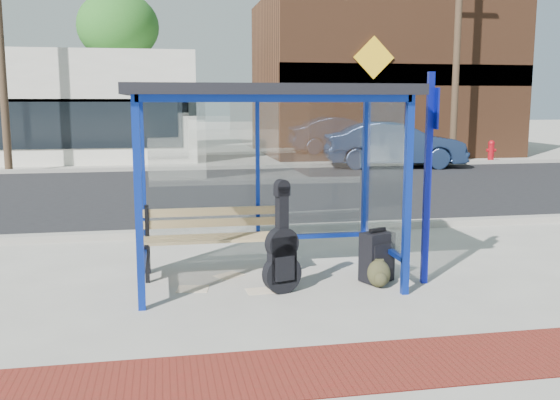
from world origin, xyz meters
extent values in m
plane|color=#B2ADA0|center=(0.00, 0.00, 0.00)|extent=(120.00, 120.00, 0.00)
cube|color=maroon|center=(0.00, -2.60, 0.01)|extent=(60.00, 1.00, 0.01)
cube|color=gray|center=(0.00, 2.90, 0.06)|extent=(60.00, 0.25, 0.12)
cube|color=black|center=(0.00, 8.00, 0.00)|extent=(60.00, 10.00, 0.00)
cube|color=gray|center=(0.00, 13.10, 0.06)|extent=(60.00, 0.25, 0.12)
cube|color=#B2ADA0|center=(0.00, 15.00, 0.00)|extent=(60.00, 4.00, 0.01)
cube|color=#0E299A|center=(-1.50, -0.75, 1.15)|extent=(0.08, 0.08, 2.30)
cube|color=#0E299A|center=(1.50, -0.75, 1.15)|extent=(0.08, 0.08, 2.30)
cube|color=#0E299A|center=(-1.50, 0.75, 1.15)|extent=(0.08, 0.08, 2.30)
cube|color=#0E299A|center=(1.50, 0.75, 1.15)|extent=(0.08, 0.08, 2.30)
cube|color=#0E299A|center=(0.00, 0.75, 2.26)|extent=(3.00, 0.08, 0.08)
cube|color=#0E299A|center=(0.00, -0.75, 2.26)|extent=(3.00, 0.08, 0.08)
cube|color=#0E299A|center=(-1.50, 0.00, 2.26)|extent=(0.08, 1.50, 0.08)
cube|color=#0E299A|center=(1.50, 0.00, 2.26)|extent=(0.08, 1.50, 0.08)
cube|color=#0E299A|center=(0.00, 0.75, 0.40)|extent=(3.00, 0.08, 0.06)
cube|color=#0E299A|center=(-1.50, 0.00, 0.40)|extent=(0.08, 1.50, 0.06)
cube|color=#0E299A|center=(1.50, 0.00, 0.40)|extent=(0.08, 1.50, 0.06)
cube|color=#0E299A|center=(0.00, 0.75, 1.35)|extent=(0.05, 0.05, 1.90)
cube|color=silver|center=(0.00, 0.75, 1.31)|extent=(2.84, 0.01, 1.82)
cube|color=silver|center=(-1.50, 0.00, 1.31)|extent=(0.02, 1.34, 1.82)
cube|color=silver|center=(1.50, 0.00, 1.31)|extent=(0.02, 1.34, 1.82)
cube|color=black|center=(0.00, 0.00, 2.36)|extent=(3.30, 1.80, 0.12)
cube|color=#59331E|center=(8.00, 18.50, 3.20)|extent=(10.00, 7.00, 6.40)
cube|color=black|center=(8.00, 15.05, 3.20)|extent=(10.00, 0.10, 0.80)
cube|color=yellow|center=(6.50, 14.95, 3.80)|extent=(1.56, 0.06, 1.56)
cylinder|color=#4C3826|center=(-3.00, 22.00, 2.50)|extent=(0.36, 0.36, 5.00)
ellipsoid|color=#1D5F1B|center=(-3.00, 22.00, 5.50)|extent=(3.60, 3.60, 3.06)
cylinder|color=#4C3826|center=(12.50, 22.00, 2.50)|extent=(0.36, 0.36, 5.00)
ellipsoid|color=#1D5F1B|center=(12.50, 22.00, 5.50)|extent=(3.60, 3.60, 3.06)
cylinder|color=#4C3826|center=(-6.00, 13.40, 4.00)|extent=(0.24, 0.24, 8.00)
cylinder|color=#4C3826|center=(9.00, 13.40, 4.00)|extent=(0.24, 0.24, 8.00)
cube|color=black|center=(-1.46, 0.28, 0.24)|extent=(0.05, 0.05, 0.48)
cube|color=black|center=(-1.46, 0.70, 0.46)|extent=(0.05, 0.05, 0.91)
cube|color=black|center=(-1.46, 0.49, 0.24)|extent=(0.06, 0.44, 0.05)
cube|color=black|center=(0.26, 0.27, 0.24)|extent=(0.05, 0.05, 0.48)
cube|color=black|center=(0.26, 0.68, 0.46)|extent=(0.05, 0.05, 0.91)
cube|color=black|center=(0.26, 0.47, 0.24)|extent=(0.06, 0.44, 0.05)
cube|color=tan|center=(-0.60, 0.30, 0.48)|extent=(1.93, 0.11, 0.04)
cube|color=tan|center=(-0.60, 0.42, 0.48)|extent=(1.93, 0.11, 0.04)
cube|color=tan|center=(-0.60, 0.54, 0.48)|extent=(1.93, 0.11, 0.04)
cube|color=tan|center=(-0.60, 0.66, 0.48)|extent=(1.93, 0.11, 0.04)
cube|color=tan|center=(-0.60, 0.70, 0.64)|extent=(1.93, 0.05, 0.11)
cube|color=tan|center=(-0.60, 0.70, 0.79)|extent=(1.93, 0.05, 0.11)
cylinder|color=black|center=(0.10, -0.44, 0.23)|extent=(0.48, 0.26, 0.46)
cylinder|color=black|center=(0.10, -0.44, 0.59)|extent=(0.41, 0.24, 0.39)
cube|color=black|center=(0.10, -0.44, 0.41)|extent=(0.35, 0.22, 0.55)
cube|color=black|center=(0.10, -0.44, 0.97)|extent=(0.15, 0.14, 0.55)
cube|color=black|center=(0.10, -0.44, 1.21)|extent=(0.19, 0.16, 0.11)
cube|color=black|center=(1.35, -0.20, 0.32)|extent=(0.45, 0.38, 0.61)
cylinder|color=black|center=(1.22, -0.25, 0.03)|extent=(0.14, 0.23, 0.06)
cylinder|color=black|center=(1.48, -0.14, 0.03)|extent=(0.14, 0.23, 0.06)
cube|color=black|center=(1.35, -0.20, 0.66)|extent=(0.24, 0.14, 0.04)
cube|color=black|center=(1.40, -0.31, 0.33)|extent=(0.29, 0.14, 0.33)
ellipsoid|color=#31301B|center=(1.30, -0.42, 0.17)|extent=(0.31, 0.24, 0.33)
ellipsoid|color=#31301B|center=(1.29, -0.52, 0.12)|extent=(0.18, 0.13, 0.17)
cube|color=#31301B|center=(1.30, -0.41, 0.33)|extent=(0.10, 0.05, 0.03)
cube|color=navy|center=(1.91, -0.37, 1.29)|extent=(0.08, 0.08, 2.57)
cube|color=navy|center=(1.96, -0.37, 2.14)|extent=(0.06, 0.32, 0.48)
cube|color=white|center=(-0.93, -0.10, 0.00)|extent=(0.42, 0.35, 0.01)
cube|color=white|center=(-0.13, -0.33, 0.00)|extent=(0.36, 0.29, 0.01)
cube|color=white|center=(-0.43, 0.40, 0.00)|extent=(0.43, 0.41, 0.01)
imported|color=#182845|center=(6.47, 12.56, 0.77)|extent=(4.83, 2.25, 1.53)
cylinder|color=#A20B13|center=(10.70, 13.74, 0.32)|extent=(0.22, 0.22, 0.65)
sphere|color=#A20B13|center=(10.70, 13.74, 0.68)|extent=(0.24, 0.24, 0.24)
cylinder|color=#A20B13|center=(10.70, 13.74, 0.43)|extent=(0.36, 0.17, 0.11)
camera|label=1|loc=(-1.24, -7.38, 2.23)|focal=40.00mm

